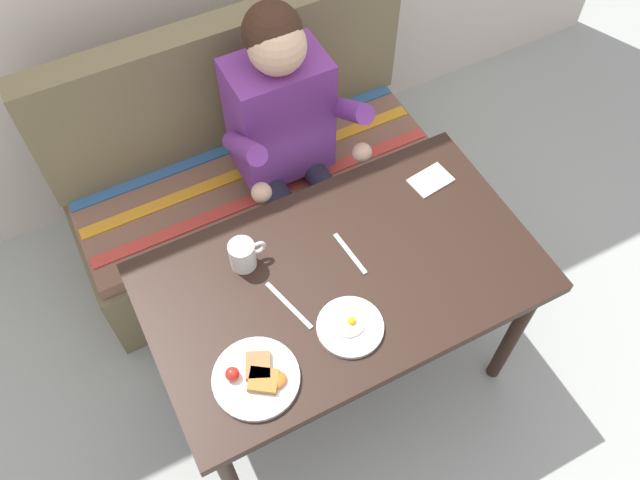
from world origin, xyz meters
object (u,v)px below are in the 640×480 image
Objects in this scene: table at (342,288)px; plate_eggs at (350,327)px; napkin at (431,180)px; fork at (350,253)px; person at (288,133)px; knife at (289,305)px; couch at (252,182)px; plate_breakfast at (257,377)px; coffee_mug at (243,254)px.

plate_eggs reaches higher than table.
table is 6.16× the size of plate_eggs.
fork is (-0.38, -0.13, -0.00)m from napkin.
plate_eggs reaches higher than napkin.
table is 8.78× the size of napkin.
napkin reaches higher than fork.
plate_eggs is at bearing -102.45° from person.
table is at bearing -9.15° from knife.
person is 0.54m from fork.
knife is at bearing -103.70° from couch.
plate_breakfast is 0.38m from coffee_mug.
fork is (0.06, -0.71, 0.40)m from couch.
plate_eggs is at bearing -123.82° from fork.
coffee_mug reaches higher than napkin.
couch is 12.20× the size of coffee_mug.
person is at bearing 129.56° from napkin.
plate_breakfast is 0.24m from knife.
fork is at bearing -21.17° from coffee_mug.
plate_breakfast is 2.06× the size of coffee_mug.
napkin is 0.68× the size of knife.
plate_eggs is 1.15× the size of fork.
napkin is (0.68, 0.01, -0.05)m from coffee_mug.
napkin is at bearing 23.26° from table.
couch is 1.19× the size of person.
plate_eggs is 0.19m from knife.
couch is at bearing 85.98° from plate_eggs.
napkin is at bearing -53.07° from couch.
couch is 8.47× the size of fork.
knife is (-0.13, 0.15, -0.01)m from plate_eggs.
person is at bearing 50.02° from coffee_mug.
coffee_mug is 0.86× the size of napkin.
table is at bearing -140.37° from fork.
plate_breakfast is 1.43× the size of fork.
coffee_mug is at bearing -112.74° from couch.
plate_breakfast is 0.88m from napkin.
plate_eggs is (-0.07, -0.93, 0.41)m from couch.
person is at bearing 58.83° from plate_breakfast.
napkin reaches higher than table.
knife is at bearing 43.16° from plate_breakfast.
table is 0.61m from person.
plate_breakfast is at bearing -176.37° from plate_eggs.
person reaches higher than coffee_mug.
plate_eggs is at bearing -111.46° from table.
couch is 5.94× the size of plate_breakfast.
plate_breakfast is at bearing -153.20° from table.
plate_breakfast is 1.78× the size of napkin.
couch reaches higher than coffee_mug.
person reaches higher than plate_eggs.
napkin is (0.50, 0.35, -0.01)m from plate_eggs.
couch is 0.90m from knife.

